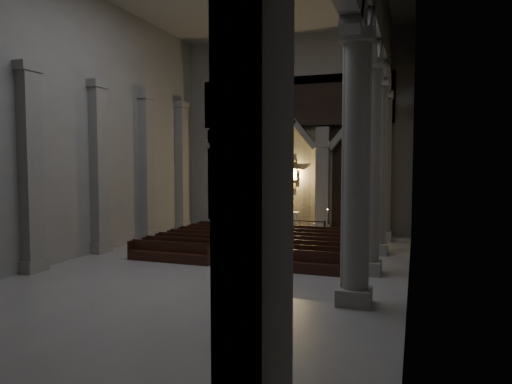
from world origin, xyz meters
TOP-DOWN VIEW (x-y plane):
  - room at (0.00, 0.00)m, footprint 24.00×24.10m
  - sanctuary_wall at (0.00, 11.54)m, footprint 14.00×0.77m
  - right_arcade at (5.50, 1.33)m, footprint 1.00×24.00m
  - left_pilasters at (-6.75, 3.50)m, footprint 0.60×13.00m
  - sanctuary_step at (0.00, 10.60)m, footprint 8.50×2.60m
  - altar at (-0.63, 11.00)m, footprint 2.06×0.82m
  - altar_rail at (0.00, 9.19)m, footprint 4.88×0.09m
  - candle_stand_left at (-2.65, 9.72)m, footprint 0.23×0.23m
  - candle_stand_right at (2.49, 9.56)m, footprint 0.27×0.27m
  - pews at (-0.00, 4.11)m, footprint 9.25×7.07m
  - worshipper at (0.38, 6.95)m, footprint 0.50×0.42m

SIDE VIEW (x-z plane):
  - sanctuary_step at x=0.00m, z-range 0.00..0.15m
  - pews at x=0.00m, z-range -0.15..0.71m
  - candle_stand_left at x=-2.65m, z-range -0.31..1.06m
  - candle_stand_right at x=2.49m, z-range -0.37..1.25m
  - worshipper at x=0.38m, z-range 0.00..1.17m
  - altar_rail at x=0.00m, z-range 0.16..1.11m
  - altar at x=-0.63m, z-range 0.15..1.20m
  - left_pilasters at x=-6.75m, z-range -0.10..7.92m
  - sanctuary_wall at x=0.00m, z-range 0.62..12.62m
  - room at x=0.00m, z-range 1.60..13.60m
  - right_arcade at x=5.50m, z-range 1.83..13.83m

